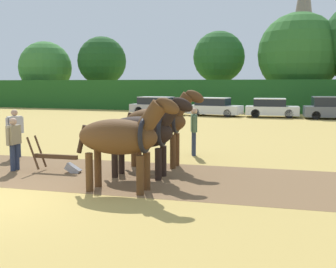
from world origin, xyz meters
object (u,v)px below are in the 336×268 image
farmer_onlooker_right (15,130)px  parked_car_center (331,108)px  tree_left (102,61)px  draft_horse_trail_left (159,122)px  tree_far_left (45,68)px  church_spire (303,24)px  draft_horse_lead_left (122,137)px  tree_center_left (219,57)px  farmer_beside_team (194,128)px  parked_car_center_left (271,108)px  parked_car_left (214,107)px  farmer_at_plow (14,141)px  parked_car_far_left (158,106)px  plow (60,161)px  draft_horse_lead_right (143,132)px  tree_center (299,54)px

farmer_onlooker_right → parked_car_center: (11.04, 20.40, -0.21)m
tree_left → draft_horse_trail_left: (17.82, -30.27, -3.58)m
farmer_onlooker_right → parked_car_center: size_ratio=0.41×
tree_far_left → church_spire: bearing=42.2°
draft_horse_lead_left → draft_horse_trail_left: 3.12m
tree_center_left → farmer_beside_team: bearing=-79.7°
tree_left → draft_horse_trail_left: size_ratio=2.91×
church_spire → parked_car_center_left: bearing=-92.0°
draft_horse_trail_left → parked_car_left: draft_horse_trail_left is taller
draft_horse_trail_left → farmer_at_plow: draft_horse_trail_left is taller
draft_horse_lead_left → farmer_onlooker_right: draft_horse_lead_left is taller
farmer_onlooker_right → parked_car_center_left: (6.82, 20.62, -0.28)m
parked_car_far_left → plow: bearing=-73.3°
tree_center_left → parked_car_left: (1.73, -9.48, -4.45)m
draft_horse_lead_left → parked_car_center: (5.57, 23.37, -0.55)m
tree_far_left → church_spire: (27.35, 24.76, 6.82)m
tree_left → plow: 35.81m
tree_left → farmer_beside_team: (18.32, -27.99, -3.98)m
farmer_at_plow → tree_far_left: bearing=121.2°
tree_left → parked_car_center: tree_left is taller
draft_horse_lead_right → parked_car_far_left: bearing=105.3°
plow → draft_horse_lead_right: bearing=-0.0°
church_spire → tree_far_left: bearing=-137.8°
farmer_at_plow → tree_center: bearing=75.0°
church_spire → parked_car_far_left: 36.96m
tree_left → parked_car_center: size_ratio=1.89×
farmer_onlooker_right → parked_car_far_left: bearing=116.0°
tree_left → farmer_onlooker_right: size_ratio=4.58×
draft_horse_lead_left → parked_car_center_left: size_ratio=0.66×
draft_horse_trail_left → parked_car_far_left: 21.50m
farmer_at_plow → plow: bearing=7.3°
church_spire → plow: size_ratio=13.00×
parked_car_far_left → farmer_beside_team: bearing=-62.2°
draft_horse_lead_right → parked_car_far_left: draft_horse_lead_right is taller
plow → farmer_beside_team: (2.95, 4.01, 0.68)m
tree_center → farmer_beside_team: 27.28m
draft_horse_lead_left → draft_horse_trail_left: size_ratio=1.01×
church_spire → farmer_beside_team: size_ratio=12.42×
tree_center_left → draft_horse_lead_left: 33.55m
draft_horse_lead_left → parked_car_left: bearing=93.4°
tree_center_left → farmer_at_plow: (0.69, -31.85, -4.24)m
farmer_at_plow → tree_center_left: bearing=88.9°
tree_center_left → plow: size_ratio=4.73×
tree_center → farmer_at_plow: 32.14m
parked_car_far_left → tree_far_left: bearing=155.5°
church_spire → draft_horse_lead_right: 56.59m
tree_center → parked_car_center_left: (-1.59, -8.62, -4.55)m
parked_car_left → farmer_onlooker_right: bearing=-90.1°
parked_car_left → church_spire: bearing=87.3°
parked_car_left → farmer_beside_team: bearing=-73.0°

